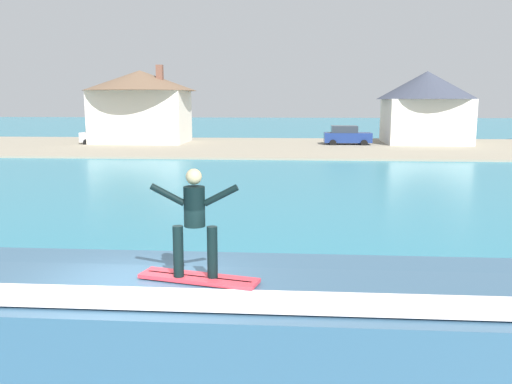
# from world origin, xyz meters

# --- Properties ---
(ground_plane) EXTENTS (260.00, 260.00, 0.00)m
(ground_plane) POSITION_xyz_m (0.00, 0.00, 0.00)
(ground_plane) COLOR teal
(wave_crest) EXTENTS (10.89, 3.36, 1.38)m
(wave_crest) POSITION_xyz_m (1.34, 0.46, 0.65)
(wave_crest) COLOR #365975
(wave_crest) RESTS_ON ground_plane
(surfboard) EXTENTS (1.93, 0.87, 0.06)m
(surfboard) POSITION_xyz_m (0.93, 0.07, 1.41)
(surfboard) COLOR #D8333F
(surfboard) RESTS_ON wave_crest
(surfer) EXTENTS (1.34, 0.32, 1.67)m
(surfer) POSITION_xyz_m (0.89, 0.04, 2.38)
(surfer) COLOR black
(surfer) RESTS_ON surfboard
(shoreline_bank) EXTENTS (120.00, 21.07, 0.13)m
(shoreline_bank) POSITION_xyz_m (0.00, 40.33, 0.07)
(shoreline_bank) COLOR gray
(shoreline_bank) RESTS_ON ground_plane
(car_near_shore) EXTENTS (4.27, 2.27, 1.86)m
(car_near_shore) POSITION_xyz_m (-15.76, 41.65, 0.95)
(car_near_shore) COLOR silver
(car_near_shore) RESTS_ON ground_plane
(car_far_shore) EXTENTS (4.35, 2.28, 1.86)m
(car_far_shore) POSITION_xyz_m (7.08, 42.63, 0.95)
(car_far_shore) COLOR navy
(car_far_shore) RESTS_ON ground_plane
(house_with_chimney) EXTENTS (10.83, 10.83, 7.47)m
(house_with_chimney) POSITION_xyz_m (-12.64, 43.48, 4.14)
(house_with_chimney) COLOR silver
(house_with_chimney) RESTS_ON ground_plane
(house_gabled_white) EXTENTS (9.29, 9.29, 6.90)m
(house_gabled_white) POSITION_xyz_m (14.61, 44.52, 3.92)
(house_gabled_white) COLOR silver
(house_gabled_white) RESTS_ON ground_plane
(tree_tall_bare) EXTENTS (2.98, 2.98, 6.50)m
(tree_tall_bare) POSITION_xyz_m (-14.48, 47.89, 4.91)
(tree_tall_bare) COLOR brown
(tree_tall_bare) RESTS_ON ground_plane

